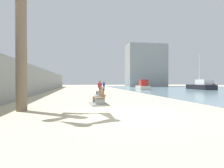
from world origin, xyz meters
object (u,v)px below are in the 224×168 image
at_px(boat_nearest, 201,86).
at_px(bench_far, 100,94).
at_px(palm_tree, 21,0).
at_px(person_standing, 100,87).
at_px(bench_near, 99,101).
at_px(boat_mid_bay, 209,84).
at_px(person_walking, 104,86).
at_px(boat_far_left, 143,86).

bearing_deg(boat_nearest, bench_far, -150.89).
relative_size(palm_tree, person_standing, 5.04).
relative_size(bench_near, boat_mid_bay, 0.39).
distance_m(boat_nearest, boat_mid_bay, 18.27).
bearing_deg(person_walking, boat_far_left, 24.05).
bearing_deg(bench_near, person_walking, 81.04).
bearing_deg(person_walking, bench_far, -100.54).
bearing_deg(person_standing, bench_far, -96.64).
bearing_deg(bench_near, bench_far, 82.94).
height_order(palm_tree, boat_mid_bay, palm_tree).
distance_m(palm_tree, boat_mid_bay, 52.24).
xyz_separation_m(bench_far, person_standing, (0.13, 1.13, 0.72)).
xyz_separation_m(person_walking, boat_mid_bay, (31.49, 16.02, -0.17)).
xyz_separation_m(bench_far, boat_nearest, (20.95, 11.67, 0.51)).
height_order(palm_tree, person_walking, palm_tree).
distance_m(person_walking, boat_far_left, 8.57).
relative_size(bench_far, person_walking, 1.36).
bearing_deg(boat_nearest, person_walking, -172.68).
bearing_deg(boat_mid_bay, palm_tree, -137.71).
xyz_separation_m(person_standing, boat_far_left, (9.41, 11.56, -0.24)).
relative_size(bench_near, bench_far, 1.01).
distance_m(bench_far, person_standing, 1.34).
bearing_deg(boat_nearest, boat_far_left, 174.90).
bearing_deg(person_walking, boat_nearest, 7.32).
bearing_deg(boat_far_left, person_standing, -129.13).
bearing_deg(bench_near, person_standing, 83.00).
height_order(palm_tree, boat_far_left, palm_tree).
bearing_deg(bench_near, boat_far_left, 62.77).
height_order(bench_near, person_walking, person_walking).
height_order(palm_tree, bench_near, palm_tree).
bearing_deg(boat_far_left, bench_near, -117.23).
distance_m(palm_tree, person_standing, 13.09).
bearing_deg(palm_tree, person_standing, 63.70).
bearing_deg(boat_nearest, person_standing, -153.15).
relative_size(bench_near, boat_far_left, 0.39).
bearing_deg(boat_mid_bay, boat_far_left, -152.10).
relative_size(person_standing, boat_mid_bay, 0.29).
bearing_deg(boat_mid_bay, boat_nearest, -132.12).
distance_m(bench_near, person_standing, 8.91).
height_order(bench_far, boat_nearest, boat_nearest).
height_order(person_standing, boat_mid_bay, boat_mid_bay).
xyz_separation_m(bench_near, boat_far_left, (10.49, 20.38, 0.48)).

